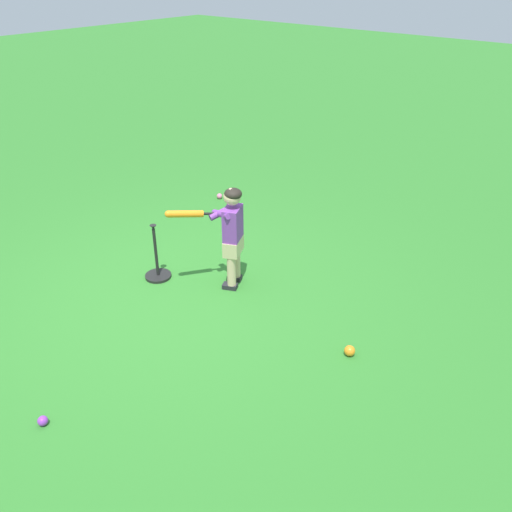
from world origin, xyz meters
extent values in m
plane|color=#2D7528|center=(0.00, 0.00, 0.00)|extent=(40.00, 40.00, 0.00)
cube|color=#232328|center=(-0.50, 0.33, 0.03)|extent=(0.15, 0.17, 0.05)
cylinder|color=#DBB28E|center=(-0.50, 0.34, 0.21)|extent=(0.09, 0.09, 0.34)
cube|color=#232328|center=(-0.65, 0.25, 0.03)|extent=(0.15, 0.17, 0.05)
cylinder|color=#DBB28E|center=(-0.66, 0.27, 0.21)|extent=(0.09, 0.09, 0.34)
cube|color=#C6B284|center=(-0.58, 0.31, 0.46)|extent=(0.31, 0.25, 0.16)
cube|color=#753899|center=(-0.58, 0.31, 0.71)|extent=(0.29, 0.24, 0.34)
sphere|color=#DBB28E|center=(-0.58, 0.31, 1.00)|extent=(0.17, 0.17, 0.17)
ellipsoid|color=black|center=(-0.58, 0.32, 1.02)|extent=(0.23, 0.23, 0.11)
sphere|color=orange|center=(-0.52, 0.18, 0.80)|extent=(0.04, 0.04, 0.04)
cylinder|color=black|center=(-0.44, 0.13, 0.81)|extent=(0.14, 0.10, 0.05)
cylinder|color=orange|center=(-0.24, 0.01, 0.85)|extent=(0.33, 0.24, 0.11)
sphere|color=orange|center=(-0.09, -0.08, 0.87)|extent=(0.07, 0.07, 0.07)
cylinder|color=#753899|center=(-0.50, 0.23, 0.81)|extent=(0.16, 0.31, 0.14)
cylinder|color=#753899|center=(-0.57, 0.20, 0.81)|extent=(0.31, 0.17, 0.14)
sphere|color=pink|center=(-2.12, -1.36, 0.04)|extent=(0.08, 0.08, 0.08)
sphere|color=purple|center=(1.76, 0.53, 0.04)|extent=(0.08, 0.08, 0.08)
sphere|color=orange|center=(-0.38, 1.84, 0.05)|extent=(0.10, 0.10, 0.10)
cylinder|color=black|center=(-0.16, -0.41, 0.01)|extent=(0.28, 0.28, 0.03)
cylinder|color=black|center=(-0.16, -0.41, 0.31)|extent=(0.03, 0.03, 0.55)
cone|color=black|center=(-0.16, -0.41, 0.60)|extent=(0.07, 0.07, 0.04)
camera|label=1|loc=(2.91, 3.56, 3.04)|focal=37.72mm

